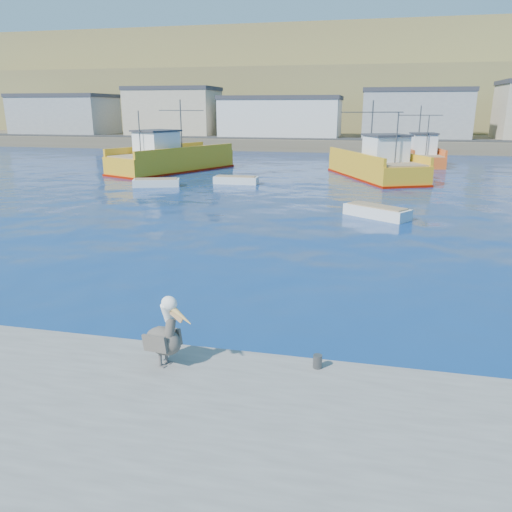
{
  "coord_description": "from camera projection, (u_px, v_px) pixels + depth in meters",
  "views": [
    {
      "loc": [
        3.82,
        -13.18,
        5.94
      ],
      "look_at": [
        0.3,
        2.52,
        1.15
      ],
      "focal_mm": 35.0,
      "sensor_mm": 36.0,
      "label": 1
    }
  ],
  "objects": [
    {
      "name": "ground",
      "position": [
        228.0,
        316.0,
        14.82
      ],
      "size": [
        260.0,
        260.0,
        0.0
      ],
      "primitive_type": "plane",
      "color": "#060E4F",
      "rests_on": "ground"
    },
    {
      "name": "boat_orange",
      "position": [
        420.0,
        155.0,
        53.63
      ],
      "size": [
        4.82,
        9.4,
        6.17
      ],
      "color": "#D8511B",
      "rests_on": "ground"
    },
    {
      "name": "skiff_extra",
      "position": [
        236.0,
        181.0,
        40.52
      ],
      "size": [
        3.57,
        1.3,
        0.77
      ],
      "color": "silver",
      "rests_on": "ground"
    },
    {
      "name": "skiff_left",
      "position": [
        156.0,
        183.0,
        39.1
      ],
      "size": [
        3.76,
        2.3,
        0.77
      ],
      "color": "silver",
      "rests_on": "ground"
    },
    {
      "name": "trawler_yellow_b",
      "position": [
        377.0,
        166.0,
        43.5
      ],
      "size": [
        8.95,
        12.96,
        6.64
      ],
      "color": "gold",
      "rests_on": "ground"
    },
    {
      "name": "far_shore",
      "position": [
        356.0,
        94.0,
        114.39
      ],
      "size": [
        200.0,
        81.0,
        24.0
      ],
      "color": "brown",
      "rests_on": "ground"
    },
    {
      "name": "dock_bollards",
      "position": [
        212.0,
        350.0,
        11.33
      ],
      "size": [
        36.2,
        0.2,
        0.3
      ],
      "color": "#4C4C4C",
      "rests_on": "dock"
    },
    {
      "name": "skiff_mid",
      "position": [
        377.0,
        213.0,
        28.08
      ],
      "size": [
        3.83,
        3.21,
        0.82
      ],
      "color": "silver",
      "rests_on": "ground"
    },
    {
      "name": "trawler_yellow_a",
      "position": [
        171.0,
        159.0,
        48.33
      ],
      "size": [
        9.59,
        13.93,
        6.77
      ],
      "color": "gold",
      "rests_on": "ground"
    },
    {
      "name": "pelican",
      "position": [
        165.0,
        336.0,
        10.79
      ],
      "size": [
        1.31,
        0.8,
        1.65
      ],
      "color": "#595451",
      "rests_on": "dock"
    }
  ]
}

